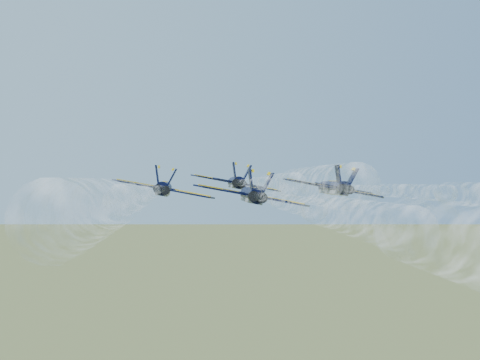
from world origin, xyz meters
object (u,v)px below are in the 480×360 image
object	(u,v)px
jet_slot	(252,195)
jet_lead	(236,183)
jet_left	(164,188)
jet_right	(333,188)

from	to	relation	value
jet_slot	jet_lead	bearing A→B (deg)	90.87
jet_left	jet_slot	xyz separation A→B (m)	(7.15, -16.20, 0.00)
jet_lead	jet_right	xyz separation A→B (m)	(8.81, -16.91, 0.00)
jet_lead	jet_slot	bearing A→B (deg)	-89.13
jet_left	jet_right	distance (m)	24.28
jet_right	jet_slot	size ratio (longest dim) A/B	1.00
jet_slot	jet_left	bearing A→B (deg)	130.25
jet_lead	jet_right	size ratio (longest dim) A/B	1.00
jet_lead	jet_slot	distance (m)	26.71
jet_left	jet_lead	bearing A→B (deg)	50.10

